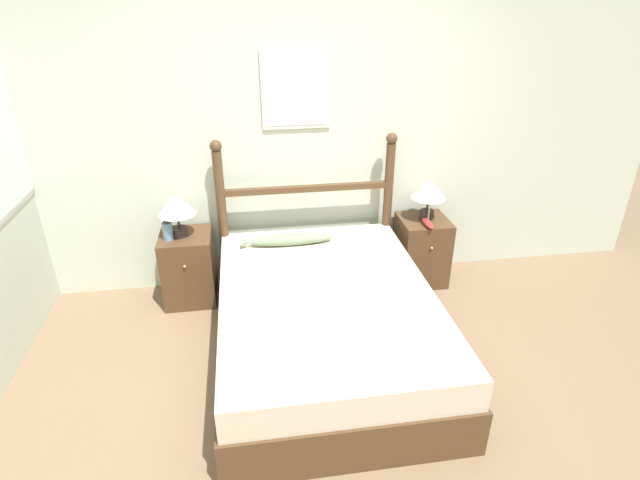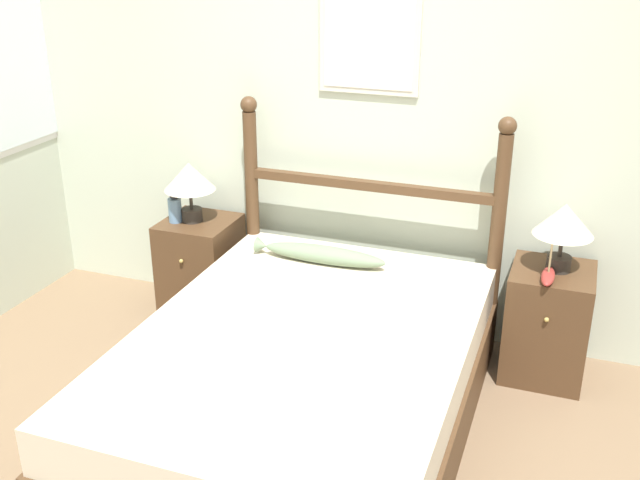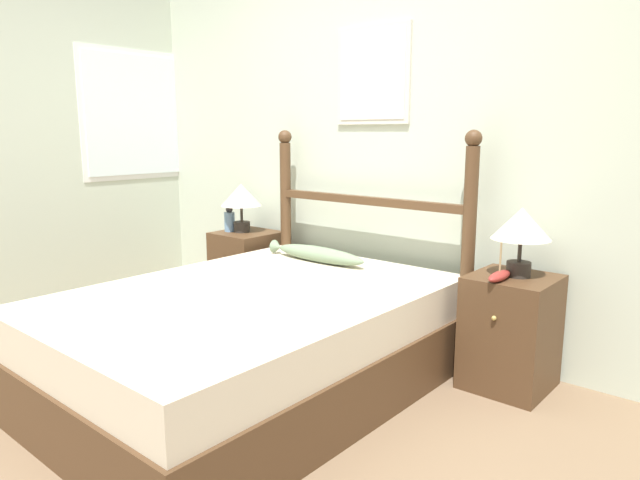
{
  "view_description": "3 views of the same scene",
  "coord_description": "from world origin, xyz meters",
  "px_view_note": "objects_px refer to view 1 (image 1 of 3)",
  "views": [
    {
      "loc": [
        -0.45,
        -2.27,
        2.34
      ],
      "look_at": [
        0.05,
        0.91,
        0.74
      ],
      "focal_mm": 28.0,
      "sensor_mm": 36.0,
      "label": 1
    },
    {
      "loc": [
        1.11,
        -2.14,
        2.19
      ],
      "look_at": [
        -0.03,
        1.01,
        0.79
      ],
      "focal_mm": 42.0,
      "sensor_mm": 36.0,
      "label": 2
    },
    {
      "loc": [
        2.12,
        -1.33,
        1.32
      ],
      "look_at": [
        0.08,
        1.07,
        0.72
      ],
      "focal_mm": 32.0,
      "sensor_mm": 36.0,
      "label": 3
    }
  ],
  "objects_px": {
    "table_lamp_left": "(176,207)",
    "model_boat": "(428,223)",
    "bed": "(326,323)",
    "bottle": "(168,230)",
    "nightstand_left": "(189,267)",
    "nightstand_right": "(421,250)",
    "fish_pillow": "(289,239)",
    "table_lamp_right": "(429,191)"
  },
  "relations": [
    {
      "from": "nightstand_left",
      "to": "bottle",
      "type": "bearing_deg",
      "value": -153.14
    },
    {
      "from": "nightstand_right",
      "to": "table_lamp_left",
      "type": "xyz_separation_m",
      "value": [
        -2.04,
        -0.01,
        0.55
      ]
    },
    {
      "from": "nightstand_right",
      "to": "bottle",
      "type": "height_order",
      "value": "bottle"
    },
    {
      "from": "table_lamp_left",
      "to": "model_boat",
      "type": "height_order",
      "value": "table_lamp_left"
    },
    {
      "from": "table_lamp_left",
      "to": "model_boat",
      "type": "bearing_deg",
      "value": -3.39
    },
    {
      "from": "bottle",
      "to": "model_boat",
      "type": "relative_size",
      "value": 0.87
    },
    {
      "from": "fish_pillow",
      "to": "model_boat",
      "type": "bearing_deg",
      "value": 1.38
    },
    {
      "from": "nightstand_left",
      "to": "model_boat",
      "type": "relative_size",
      "value": 2.76
    },
    {
      "from": "nightstand_right",
      "to": "fish_pillow",
      "type": "relative_size",
      "value": 0.81
    },
    {
      "from": "table_lamp_right",
      "to": "model_boat",
      "type": "height_order",
      "value": "table_lamp_right"
    },
    {
      "from": "bed",
      "to": "nightstand_left",
      "type": "xyz_separation_m",
      "value": [
        -1.01,
        0.89,
        0.04
      ]
    },
    {
      "from": "bed",
      "to": "fish_pillow",
      "type": "height_order",
      "value": "fish_pillow"
    },
    {
      "from": "table_lamp_right",
      "to": "bottle",
      "type": "distance_m",
      "value": 2.15
    },
    {
      "from": "nightstand_left",
      "to": "nightstand_right",
      "type": "bearing_deg",
      "value": 0.0
    },
    {
      "from": "nightstand_right",
      "to": "fish_pillow",
      "type": "xyz_separation_m",
      "value": [
        -1.19,
        -0.16,
        0.27
      ]
    },
    {
      "from": "bed",
      "to": "model_boat",
      "type": "relative_size",
      "value": 9.53
    },
    {
      "from": "nightstand_left",
      "to": "model_boat",
      "type": "xyz_separation_m",
      "value": [
        1.99,
        -0.13,
        0.32
      ]
    },
    {
      "from": "nightstand_left",
      "to": "bottle",
      "type": "height_order",
      "value": "bottle"
    },
    {
      "from": "model_boat",
      "to": "fish_pillow",
      "type": "xyz_separation_m",
      "value": [
        -1.17,
        -0.03,
        -0.05
      ]
    },
    {
      "from": "nightstand_right",
      "to": "nightstand_left",
      "type": "bearing_deg",
      "value": 180.0
    },
    {
      "from": "table_lamp_right",
      "to": "bottle",
      "type": "relative_size",
      "value": 1.87
    },
    {
      "from": "bed",
      "to": "table_lamp_left",
      "type": "relative_size",
      "value": 5.83
    },
    {
      "from": "table_lamp_left",
      "to": "model_boat",
      "type": "xyz_separation_m",
      "value": [
        2.02,
        -0.12,
        -0.23
      ]
    },
    {
      "from": "bed",
      "to": "table_lamp_left",
      "type": "bearing_deg",
      "value": 139.81
    },
    {
      "from": "nightstand_left",
      "to": "model_boat",
      "type": "distance_m",
      "value": 2.02
    },
    {
      "from": "model_boat",
      "to": "nightstand_left",
      "type": "bearing_deg",
      "value": 176.16
    },
    {
      "from": "table_lamp_left",
      "to": "fish_pillow",
      "type": "relative_size",
      "value": 0.48
    },
    {
      "from": "bed",
      "to": "bottle",
      "type": "height_order",
      "value": "bottle"
    },
    {
      "from": "table_lamp_left",
      "to": "fish_pillow",
      "type": "bearing_deg",
      "value": -9.81
    },
    {
      "from": "bed",
      "to": "nightstand_left",
      "type": "bearing_deg",
      "value": 138.53
    },
    {
      "from": "nightstand_right",
      "to": "table_lamp_left",
      "type": "relative_size",
      "value": 1.69
    },
    {
      "from": "nightstand_right",
      "to": "fish_pillow",
      "type": "bearing_deg",
      "value": -172.24
    },
    {
      "from": "model_boat",
      "to": "nightstand_right",
      "type": "bearing_deg",
      "value": 80.83
    },
    {
      "from": "bed",
      "to": "nightstand_right",
      "type": "distance_m",
      "value": 1.34
    },
    {
      "from": "nightstand_right",
      "to": "table_lamp_right",
      "type": "relative_size",
      "value": 1.69
    },
    {
      "from": "bed",
      "to": "table_lamp_left",
      "type": "xyz_separation_m",
      "value": [
        -1.04,
        0.88,
        0.59
      ]
    },
    {
      "from": "bed",
      "to": "model_boat",
      "type": "xyz_separation_m",
      "value": [
        0.99,
        0.76,
        0.36
      ]
    },
    {
      "from": "nightstand_left",
      "to": "nightstand_right",
      "type": "relative_size",
      "value": 1.0
    },
    {
      "from": "nightstand_left",
      "to": "nightstand_right",
      "type": "xyz_separation_m",
      "value": [
        2.01,
        0.0,
        0.0
      ]
    },
    {
      "from": "bed",
      "to": "nightstand_left",
      "type": "relative_size",
      "value": 3.46
    },
    {
      "from": "model_boat",
      "to": "table_lamp_left",
      "type": "bearing_deg",
      "value": 176.61
    },
    {
      "from": "nightstand_left",
      "to": "table_lamp_left",
      "type": "height_order",
      "value": "table_lamp_left"
    }
  ]
}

